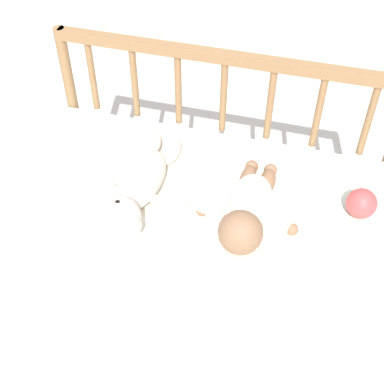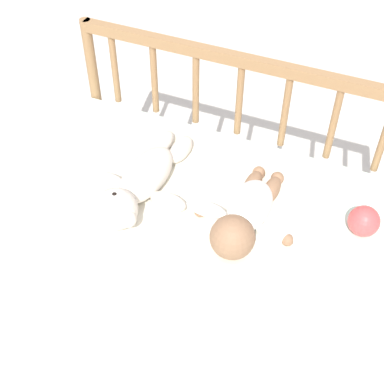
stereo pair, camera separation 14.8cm
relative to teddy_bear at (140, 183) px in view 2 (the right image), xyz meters
The scene contains 7 objects.
ground_plane 0.53m from the teddy_bear, ahead, with size 12.00×12.00×0.00m, color silver.
crib_mattress 0.32m from the teddy_bear, ahead, with size 1.11×0.71×0.46m.
crib_rail 0.41m from the teddy_bear, 67.63° to the left, with size 1.11×0.04×0.75m.
blanket 0.16m from the teddy_bear, 15.29° to the left, with size 0.81×0.52×0.01m.
teddy_bear is the anchor object (origin of this frame).
baby 0.32m from the teddy_bear, ahead, with size 0.30×0.38×0.12m.
toy_ball 0.62m from the teddy_bear, 10.42° to the left, with size 0.09×0.09×0.09m.
Camera 2 is at (0.42, -0.94, 1.57)m, focal length 50.00 mm.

